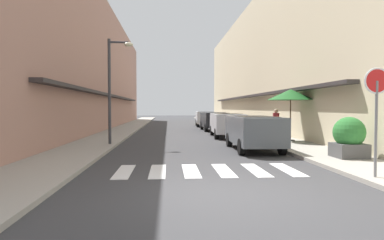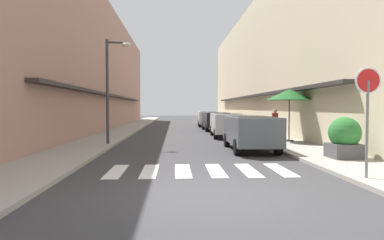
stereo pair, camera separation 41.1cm
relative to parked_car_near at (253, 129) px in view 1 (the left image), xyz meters
name	(u,v)px [view 1 (the left image)]	position (x,y,z in m)	size (l,w,h in m)	color
ground_plane	(182,131)	(-2.50, 12.99, -0.92)	(111.31, 111.31, 0.00)	#38383A
sidewalk_left	(122,130)	(-7.25, 12.99, -0.86)	(2.39, 70.83, 0.12)	#9E998E
sidewalk_right	(241,130)	(2.25, 12.99, -0.86)	(2.39, 70.83, 0.12)	#9E998E
building_row_left	(79,67)	(-10.95, 14.52, 4.25)	(5.50, 47.54, 10.35)	#A87A6B
building_row_right	(280,65)	(5.94, 14.52, 4.53)	(5.50, 47.54, 10.92)	beige
crosswalk	(207,171)	(-2.50, -4.57, -0.92)	(5.20, 2.20, 0.01)	silver
parked_car_near	(253,129)	(0.00, 0.00, 0.00)	(1.87, 4.48, 1.47)	#4C5156
parked_car_mid	(227,122)	(0.00, 6.62, 0.00)	(1.94, 4.46, 1.47)	silver
parked_car_far	(214,119)	(0.00, 12.80, 0.00)	(1.86, 4.15, 1.47)	black
parked_car_distant	(205,117)	(0.00, 19.13, 0.00)	(1.96, 4.54, 1.47)	silver
round_street_sign	(377,93)	(1.45, -6.33, 1.25)	(0.65, 0.07, 2.68)	slate
street_lamp	(114,79)	(-6.19, 2.04, 2.25)	(1.19, 0.28, 4.94)	#38383D
cafe_umbrella	(291,95)	(2.63, 2.81, 1.57)	(2.40, 2.40, 2.66)	#262626
planter_corner	(349,138)	(2.55, -3.07, -0.12)	(1.07, 1.07, 1.40)	#4C4C4C
pedestrian_walking_near	(276,123)	(2.16, 3.68, 0.06)	(0.34, 0.34, 1.65)	#282B33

